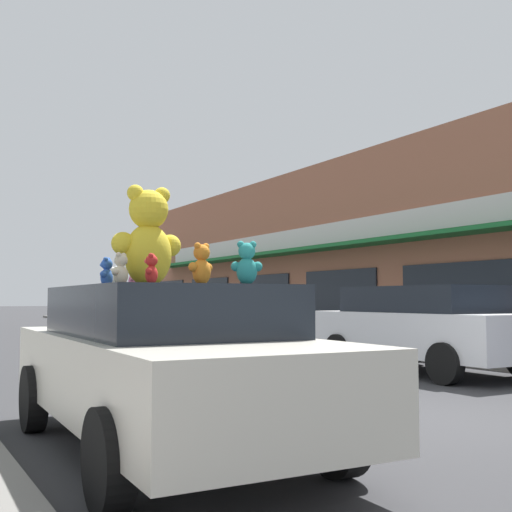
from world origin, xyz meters
TOP-DOWN VIEW (x-y plane):
  - ground_plane at (0.00, 0.00)m, footprint 260.00×260.00m
  - storefront_row at (14.63, 12.01)m, footprint 14.67×35.86m
  - plush_art_car at (-3.34, 0.03)m, footprint 2.13×4.83m
  - teddy_bear_giant at (-3.44, 0.21)m, footprint 0.71×0.44m
  - teddy_bear_pink at (-3.30, 1.06)m, footprint 0.14×0.19m
  - teddy_bear_brown at (-3.16, 1.04)m, footprint 0.25×0.22m
  - teddy_bear_white at (-3.58, 0.82)m, footprint 0.13×0.16m
  - teddy_bear_red at (-3.74, -0.68)m, footprint 0.15×0.18m
  - teddy_bear_teal at (-2.99, -0.92)m, footprint 0.28×0.21m
  - teddy_bear_orange at (-3.29, -0.67)m, footprint 0.27×0.20m
  - teddy_bear_cream at (-3.76, 0.06)m, footprint 0.21×0.20m
  - teddy_bear_blue at (-3.75, 0.52)m, footprint 0.18×0.21m
  - parked_car_far_center at (3.30, 3.44)m, footprint 2.15×4.58m

SIDE VIEW (x-z plane):
  - ground_plane at x=0.00m, z-range 0.00..0.00m
  - plush_art_car at x=-3.34m, z-range 0.06..1.58m
  - parked_car_far_center at x=3.30m, z-range 0.07..1.72m
  - teddy_bear_white at x=-3.58m, z-range 1.51..1.73m
  - teddy_bear_pink at x=-3.30m, z-range 1.51..1.76m
  - teddy_bear_red at x=-3.74m, z-range 1.51..1.76m
  - teddy_bear_blue at x=-3.75m, z-range 1.51..1.80m
  - teddy_bear_cream at x=-3.76m, z-range 1.51..1.82m
  - teddy_bear_brown at x=-3.16m, z-range 1.51..1.86m
  - teddy_bear_orange at x=-3.29m, z-range 1.51..1.87m
  - teddy_bear_teal at x=-2.99m, z-range 1.51..1.88m
  - teddy_bear_giant at x=-3.44m, z-range 1.50..2.46m
  - storefront_row at x=14.63m, z-range 0.00..6.33m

